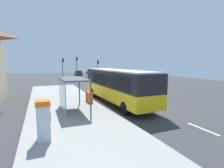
{
  "coord_description": "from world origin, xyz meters",
  "views": [
    {
      "loc": [
        -8.47,
        -13.36,
        3.86
      ],
      "look_at": [
        -1.0,
        5.03,
        1.5
      ],
      "focal_mm": 28.68,
      "sensor_mm": 36.0,
      "label": 1
    }
  ],
  "objects_px": {
    "white_van": "(92,74)",
    "sedan_near": "(78,73)",
    "bus": "(117,84)",
    "traffic_light_near_side": "(98,66)",
    "ticket_machine": "(43,120)",
    "bus_shelter": "(69,86)",
    "recycling_bin_red": "(88,96)",
    "recycling_bin_orange": "(90,98)",
    "traffic_light_median": "(77,64)",
    "traffic_light_far_side": "(63,65)"
  },
  "relations": [
    {
      "from": "sedan_near",
      "to": "traffic_light_near_side",
      "type": "distance_m",
      "value": 9.86
    },
    {
      "from": "sedan_near",
      "to": "recycling_bin_red",
      "type": "relative_size",
      "value": 4.67
    },
    {
      "from": "recycling_bin_red",
      "to": "traffic_light_far_side",
      "type": "xyz_separation_m",
      "value": [
        1.1,
        28.37,
        2.64
      ]
    },
    {
      "from": "sedan_near",
      "to": "traffic_light_far_side",
      "type": "height_order",
      "value": "traffic_light_far_side"
    },
    {
      "from": "recycling_bin_red",
      "to": "traffic_light_near_side",
      "type": "relative_size",
      "value": 0.21
    },
    {
      "from": "white_van",
      "to": "traffic_light_near_side",
      "type": "relative_size",
      "value": 1.17
    },
    {
      "from": "sedan_near",
      "to": "traffic_light_far_side",
      "type": "distance_m",
      "value": 10.18
    },
    {
      "from": "bus",
      "to": "traffic_light_median",
      "type": "xyz_separation_m",
      "value": [
        2.11,
        30.33,
        1.72
      ]
    },
    {
      "from": "bus_shelter",
      "to": "white_van",
      "type": "bearing_deg",
      "value": 70.22
    },
    {
      "from": "recycling_bin_orange",
      "to": "recycling_bin_red",
      "type": "relative_size",
      "value": 1.0
    },
    {
      "from": "ticket_machine",
      "to": "traffic_light_median",
      "type": "xyz_separation_m",
      "value": [
        8.79,
        36.94,
        2.39
      ]
    },
    {
      "from": "traffic_light_near_side",
      "to": "recycling_bin_orange",
      "type": "bearing_deg",
      "value": -108.95
    },
    {
      "from": "ticket_machine",
      "to": "recycling_bin_red",
      "type": "distance_m",
      "value": 8.85
    },
    {
      "from": "bus",
      "to": "traffic_light_near_side",
      "type": "xyz_separation_m",
      "value": [
        7.22,
        28.73,
        1.18
      ]
    },
    {
      "from": "recycling_bin_red",
      "to": "bus_shelter",
      "type": "bearing_deg",
      "value": -128.19
    },
    {
      "from": "white_van",
      "to": "sedan_near",
      "type": "bearing_deg",
      "value": 89.63
    },
    {
      "from": "sedan_near",
      "to": "recycling_bin_red",
      "type": "distance_m",
      "value": 37.2
    },
    {
      "from": "white_van",
      "to": "recycling_bin_red",
      "type": "distance_m",
      "value": 22.09
    },
    {
      "from": "recycling_bin_red",
      "to": "traffic_light_near_side",
      "type": "height_order",
      "value": "traffic_light_near_side"
    },
    {
      "from": "recycling_bin_orange",
      "to": "traffic_light_median",
      "type": "distance_m",
      "value": 30.36
    },
    {
      "from": "white_van",
      "to": "recycling_bin_red",
      "type": "height_order",
      "value": "white_van"
    },
    {
      "from": "sedan_near",
      "to": "ticket_machine",
      "type": "bearing_deg",
      "value": -103.54
    },
    {
      "from": "bus",
      "to": "sedan_near",
      "type": "distance_m",
      "value": 38.01
    },
    {
      "from": "white_van",
      "to": "ticket_machine",
      "type": "distance_m",
      "value": 30.79
    },
    {
      "from": "bus",
      "to": "traffic_light_far_side",
      "type": "xyz_separation_m",
      "value": [
        -1.39,
        29.53,
        1.45
      ]
    },
    {
      "from": "ticket_machine",
      "to": "bus_shelter",
      "type": "relative_size",
      "value": 0.48
    },
    {
      "from": "white_van",
      "to": "recycling_bin_orange",
      "type": "relative_size",
      "value": 5.55
    },
    {
      "from": "bus",
      "to": "white_van",
      "type": "relative_size",
      "value": 2.1
    },
    {
      "from": "ticket_machine",
      "to": "bus_shelter",
      "type": "distance_m",
      "value": 5.42
    },
    {
      "from": "white_van",
      "to": "bus_shelter",
      "type": "bearing_deg",
      "value": -109.78
    },
    {
      "from": "traffic_light_far_side",
      "to": "traffic_light_median",
      "type": "distance_m",
      "value": 3.6
    },
    {
      "from": "white_van",
      "to": "ticket_machine",
      "type": "relative_size",
      "value": 2.72
    },
    {
      "from": "bus",
      "to": "white_van",
      "type": "bearing_deg",
      "value": 80.05
    },
    {
      "from": "recycling_bin_red",
      "to": "bus",
      "type": "bearing_deg",
      "value": -25.06
    },
    {
      "from": "ticket_machine",
      "to": "traffic_light_near_side",
      "type": "height_order",
      "value": "traffic_light_near_side"
    },
    {
      "from": "traffic_light_far_side",
      "to": "traffic_light_median",
      "type": "height_order",
      "value": "traffic_light_median"
    },
    {
      "from": "traffic_light_far_side",
      "to": "traffic_light_median",
      "type": "xyz_separation_m",
      "value": [
        3.5,
        0.8,
        0.26
      ]
    },
    {
      "from": "traffic_light_median",
      "to": "white_van",
      "type": "bearing_deg",
      "value": -77.33
    },
    {
      "from": "ticket_machine",
      "to": "recycling_bin_red",
      "type": "height_order",
      "value": "ticket_machine"
    },
    {
      "from": "bus",
      "to": "recycling_bin_orange",
      "type": "distance_m",
      "value": 2.79
    },
    {
      "from": "recycling_bin_red",
      "to": "traffic_light_far_side",
      "type": "bearing_deg",
      "value": 87.78
    },
    {
      "from": "bus_shelter",
      "to": "ticket_machine",
      "type": "bearing_deg",
      "value": -111.79
    },
    {
      "from": "bus_shelter",
      "to": "recycling_bin_red",
      "type": "bearing_deg",
      "value": 51.81
    },
    {
      "from": "sedan_near",
      "to": "recycling_bin_orange",
      "type": "distance_m",
      "value": 37.88
    },
    {
      "from": "white_van",
      "to": "sedan_near",
      "type": "distance_m",
      "value": 15.5
    },
    {
      "from": "white_van",
      "to": "traffic_light_near_side",
      "type": "xyz_separation_m",
      "value": [
        3.31,
        6.43,
        1.68
      ]
    },
    {
      "from": "bus",
      "to": "traffic_light_median",
      "type": "distance_m",
      "value": 30.45
    },
    {
      "from": "ticket_machine",
      "to": "traffic_light_far_side",
      "type": "bearing_deg",
      "value": 81.66
    },
    {
      "from": "recycling_bin_red",
      "to": "bus_shelter",
      "type": "relative_size",
      "value": 0.24
    },
    {
      "from": "sedan_near",
      "to": "traffic_light_median",
      "type": "height_order",
      "value": "traffic_light_median"
    }
  ]
}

